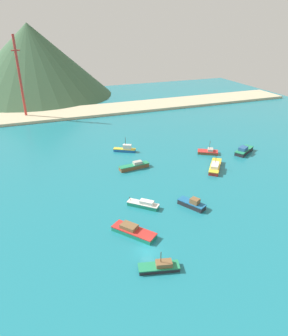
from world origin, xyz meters
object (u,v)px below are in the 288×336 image
Objects in this scene: fishing_boat_6 at (244,150)px; fishing_boat_14 at (135,166)px; radio_tower at (20,77)px; fishing_boat_12 at (160,267)px; fishing_boat_15 at (215,166)px; fishing_boat_3 at (208,152)px; fishing_boat_4 at (133,231)px; fishing_boat_2 at (144,204)px; fishing_boat_5 at (192,204)px; fishing_boat_7 at (125,149)px.

fishing_boat_6 reaches higher than fishing_boat_14.
fishing_boat_14 is at bearing -67.68° from radio_tower.
fishing_boat_6 is 63.97m from fishing_boat_12.
fishing_boat_3 is at bearing 68.22° from fishing_boat_15.
fishing_boat_14 is at bearing 158.24° from fishing_boat_15.
fishing_boat_15 reaches higher than fishing_boat_4.
radio_tower reaches higher than fishing_boat_14.
fishing_boat_12 is 0.75× the size of fishing_boat_15.
fishing_boat_2 is 0.74× the size of fishing_boat_14.
fishing_boat_5 reaches higher than fishing_boat_4.
fishing_boat_14 is (-27.71, -2.26, 0.19)m from fishing_boat_3.
fishing_boat_7 is 14.20m from fishing_boat_14.
radio_tower reaches higher than fishing_boat_6.
fishing_boat_15 is (17.19, 16.53, -0.06)m from fishing_boat_5.
fishing_boat_3 is at bearing 35.87° from fishing_boat_2.
fishing_boat_15 is 97.16m from radio_tower.
fishing_boat_2 is at bearing -156.52° from fishing_boat_15.
fishing_boat_12 is 46.94m from fishing_boat_15.
fishing_boat_5 is (11.09, -4.24, 0.16)m from fishing_boat_2.
fishing_boat_14 is (10.03, 42.46, 0.17)m from fishing_boat_12.
fishing_boat_14 is at bearing -96.38° from fishing_boat_7.
fishing_boat_3 is 0.77× the size of fishing_boat_14.
radio_tower is at bearing 104.51° from fishing_boat_2.
fishing_boat_4 is 17.79m from fishing_boat_5.
fishing_boat_2 reaches higher than fishing_boat_4.
fishing_boat_3 is 0.71× the size of fishing_boat_15.
fishing_boat_5 is at bearing -136.13° from fishing_boat_15.
fishing_boat_4 is 1.28× the size of fishing_boat_7.
radio_tower reaches higher than fishing_boat_3.
fishing_boat_7 is 0.96× the size of fishing_boat_12.
radio_tower reaches higher than fishing_boat_7.
fishing_boat_2 is at bearing -103.51° from fishing_boat_14.
fishing_boat_2 is 11.88m from fishing_boat_5.
fishing_boat_6 reaches higher than fishing_boat_2.
fishing_boat_3 is 28.69m from fishing_boat_7.
fishing_boat_14 is at bearing 70.01° from fishing_boat_4.
fishing_boat_2 is 10.97m from fishing_boat_4.
fishing_boat_12 reaches higher than fishing_boat_6.
fishing_boat_14 is 78.56m from radio_tower.
fishing_boat_3 is 0.21× the size of radio_tower.
fishing_boat_7 is (-37.82, 15.96, -0.00)m from fishing_boat_6.
fishing_boat_6 is (50.56, 28.85, 0.21)m from fishing_boat_4.
fishing_boat_3 is 35.49m from fishing_boat_5.
fishing_boat_2 is at bearing 159.06° from fishing_boat_5.
fishing_boat_12 is (1.14, -11.77, -0.08)m from fishing_boat_4.
fishing_boat_12 is (-15.95, -16.70, -0.24)m from fishing_boat_5.
fishing_boat_6 is 0.90× the size of fishing_boat_15.
fishing_boat_7 is at bearing 83.62° from fishing_boat_14.
fishing_boat_5 is 26.43m from fishing_boat_14.
fishing_boat_7 is at bearing 74.12° from fishing_boat_4.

